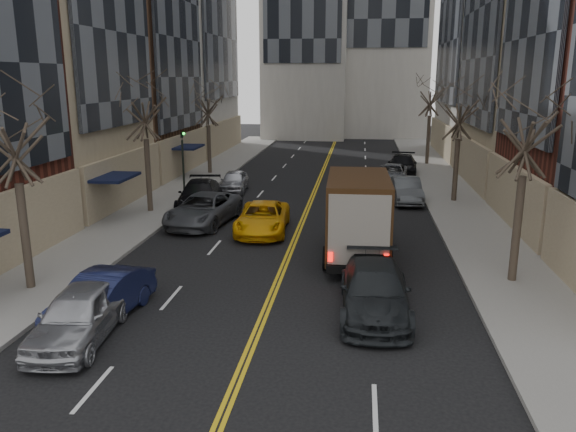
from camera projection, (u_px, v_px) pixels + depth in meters
name	position (u px, v px, depth m)	size (l,w,h in m)	color
sidewalk_left	(185.00, 188.00, 38.78)	(4.00, 66.00, 0.15)	slate
sidewalk_right	(452.00, 195.00, 36.56)	(4.00, 66.00, 0.15)	slate
tree_lf_near	(11.00, 118.00, 18.98)	(3.20, 3.20, 8.41)	#382D23
tree_lf_mid	(143.00, 95.00, 30.43)	(3.20, 3.20, 8.91)	#382D23
tree_lf_far	(207.00, 97.00, 43.08)	(3.20, 3.20, 8.12)	#382D23
tree_rt_near	(529.00, 110.00, 19.63)	(3.20, 3.20, 8.71)	#382D23
tree_rt_mid	(461.00, 101.00, 33.17)	(3.20, 3.20, 8.32)	#382D23
tree_rt_far	(431.00, 86.00, 47.46)	(3.20, 3.20, 9.11)	#382D23
traffic_signal	(183.00, 159.00, 33.10)	(0.29, 0.26, 4.70)	black
ups_truck	(357.00, 216.00, 23.78)	(2.86, 6.70, 3.63)	black
observer_sedan	(375.00, 291.00, 18.36)	(2.34, 5.53, 1.59)	black
taxi	(263.00, 218.00, 27.97)	(2.42, 5.25, 1.46)	#E8A409
pedestrian	(335.00, 223.00, 26.70)	(0.60, 0.39, 1.64)	black
parked_lf_a	(79.00, 315.00, 16.48)	(1.89, 4.69, 1.60)	#ADAFB5
parked_lf_b	(101.00, 298.00, 17.89)	(1.58, 4.53, 1.49)	#101433
parked_lf_c	(204.00, 209.00, 29.45)	(2.65, 5.74, 1.59)	#45474C
parked_lf_d	(200.00, 195.00, 32.89)	(2.27, 5.58, 1.62)	black
parked_lf_e	(234.00, 181.00, 37.75)	(1.67, 4.15, 1.41)	#B2B4BA
parked_rt_a	(406.00, 190.00, 34.58)	(1.62, 4.64, 1.53)	#464A4D
parked_rt_b	(392.00, 174.00, 40.98)	(2.19, 4.76, 1.32)	#9B9DA2
parked_rt_c	(402.00, 165.00, 43.95)	(2.20, 5.42, 1.57)	black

